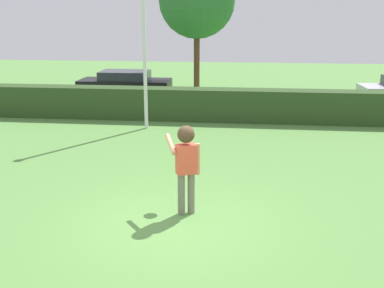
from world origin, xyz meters
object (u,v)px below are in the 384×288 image
Objects in this scene: parked_car_black at (125,83)px; willow_tree at (197,0)px; frisbee at (185,138)px; lamppost at (144,21)px; person at (186,159)px.

willow_tree is (3.31, 0.42, 3.69)m from parked_car_black.
frisbee is at bearing -70.15° from parked_car_black.
lamppost reaches higher than parked_car_black.
lamppost is at bearing -99.92° from willow_tree.
parked_car_black is at bearing 109.36° from person.
frisbee is 0.04× the size of lamppost.
frisbee reaches higher than parked_car_black.
lamppost is 6.87m from parked_car_black.
frisbee is at bearing 99.71° from person.
person is 0.29× the size of willow_tree.
person is at bearing -71.94° from lamppost.
person is 7.64m from lamppost.
person is 13.47m from parked_car_black.
person is 0.27× the size of lamppost.
parked_car_black is 0.69× the size of willow_tree.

